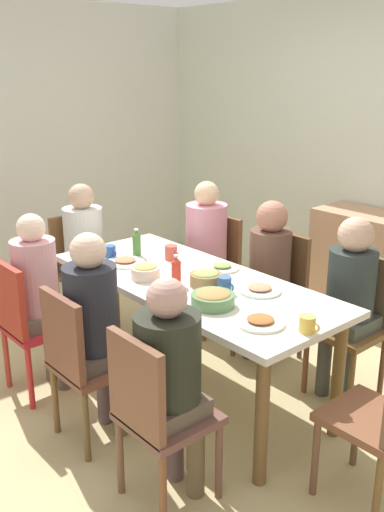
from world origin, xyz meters
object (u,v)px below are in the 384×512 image
object	(u,v)px
chair_5	(276,288)
person_6	(349,292)
person_5	(269,266)
plate_2	(125,262)
cup_0	(78,253)
side_cabinet	(358,265)
plate_0	(222,267)
bowl_0	(145,271)
person_2	(170,370)
dining_table	(192,293)
chair_3	(81,358)
person_0	(205,243)
plate_1	(260,289)
bowl_1	(206,278)
person_1	(38,289)
chair_6	(355,317)
person_3	(94,319)
cup_3	(110,252)
bowl_2	(213,298)
person_4	(85,244)
cup_1	(225,285)
plate_3	(260,321)
bottle_0	(176,271)
chair_4	(80,265)
chair_1	(27,320)
bottle_1	(137,243)
cup_2	(171,253)
chair_2	(155,411)
chair_0	(214,265)

from	to	relation	value
chair_5	person_6	xyz separation A→B (m)	(0.66, -0.09, 0.20)
person_5	plate_2	world-z (taller)	person_5
cup_0	side_cabinet	xyz separation A→B (m)	(0.78, 2.15, -0.37)
plate_0	bowl_0	world-z (taller)	bowl_0
person_2	side_cabinet	world-z (taller)	person_2
person_5	dining_table	bearing A→B (deg)	-90.00
chair_3	person_0	bearing A→B (deg)	113.74
plate_1	bowl_0	size ratio (longest dim) A/B	1.39
plate_0	bowl_1	xyz separation A→B (m)	(0.15, -0.27, 0.03)
person_1	chair_6	distance (m)	1.99
bowl_1	side_cabinet	distance (m)	1.88
person_3	plate_2	bearing A→B (deg)	132.50
chair_5	plate_1	bearing A→B (deg)	-56.93
person_1	cup_3	distance (m)	0.57
dining_table	bowl_2	xyz separation A→B (m)	(0.39, -0.18, 0.13)
person_4	cup_1	xyz separation A→B (m)	(1.56, 0.00, 0.12)
person_1	plate_3	world-z (taller)	person_1
plate_0	cup_0	bearing A→B (deg)	-143.19
bowl_0	bowl_2	distance (m)	0.59
bowl_2	bottle_0	world-z (taller)	bottle_0
plate_0	person_1	bearing A→B (deg)	-123.63
chair_6	side_cabinet	world-z (taller)	same
chair_4	side_cabinet	xyz separation A→B (m)	(1.34, 1.83, -0.06)
person_1	bottle_0	xyz separation A→B (m)	(0.65, 0.57, 0.17)
chair_1	bowl_0	distance (m)	0.80
bottle_1	cup_1	bearing A→B (deg)	-0.97
chair_3	chair_5	world-z (taller)	same
cup_2	chair_3	bearing A→B (deg)	-67.97
bowl_1	cup_3	xyz separation A→B (m)	(-0.82, -0.13, -0.01)
cup_3	bottle_0	bearing A→B (deg)	1.56
chair_1	person_6	distance (m)	1.99
person_4	person_5	bearing A→B (deg)	28.77
chair_2	cup_3	distance (m)	1.52
bowl_1	person_4	bearing A→B (deg)	179.68
chair_0	person_0	size ratio (longest dim) A/B	0.75
chair_0	plate_0	size ratio (longest dim) A/B	4.24
chair_1	bowl_1	xyz separation A→B (m)	(0.79, 0.78, 0.31)
person_1	bowl_1	world-z (taller)	person_1
bowl_2	side_cabinet	bearing A→B (deg)	101.43
cup_2	bottle_1	world-z (taller)	bottle_1
chair_3	chair_4	distance (m)	1.58
chair_0	bowl_1	distance (m)	1.17
chair_4	bowl_0	world-z (taller)	chair_4
chair_3	person_3	world-z (taller)	person_3
chair_3	plate_3	xyz separation A→B (m)	(0.71, 0.63, 0.28)
chair_0	person_6	size ratio (longest dim) A/B	0.77
plate_0	bottle_1	xyz separation A→B (m)	(-0.59, -0.25, 0.07)
chair_3	plate_1	world-z (taller)	chair_3
person_2	bowl_1	xyz separation A→B (m)	(-0.52, 0.69, 0.13)
chair_5	bowl_2	size ratio (longest dim) A/B	3.77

